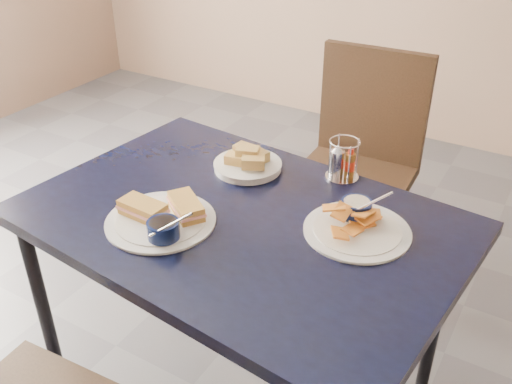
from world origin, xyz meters
The scene contains 6 objects.
dining_table centered at (-0.21, 0.08, 0.69)m, with size 1.36×0.98×0.75m.
chair_far centered at (-0.17, 1.01, 0.57)m, with size 0.49×0.47×0.99m.
sandwich_plate centered at (-0.38, -0.06, 0.77)m, with size 0.33×0.32×0.12m.
plantain_plate centered at (0.11, 0.20, 0.77)m, with size 0.30×0.30×0.12m.
bread_basket centered at (-0.34, 0.34, 0.78)m, with size 0.23×0.23×0.08m.
condiment_caddy centered at (-0.05, 0.45, 0.81)m, with size 0.11×0.11×0.14m.
Camera 1 is at (0.55, -1.10, 1.68)m, focal length 40.00 mm.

